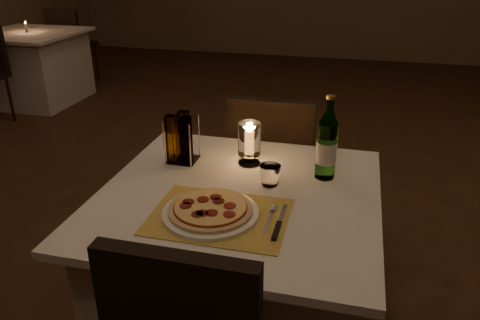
% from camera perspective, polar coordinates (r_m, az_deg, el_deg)
% --- Properties ---
extents(floor, '(8.00, 10.00, 0.02)m').
position_cam_1_polar(floor, '(2.76, 3.85, -9.87)').
color(floor, '#432615').
rests_on(floor, ground).
extents(main_table, '(1.00, 1.00, 0.74)m').
position_cam_1_polar(main_table, '(1.90, -0.15, -13.68)').
color(main_table, silver).
rests_on(main_table, ground).
extents(chair_far, '(0.42, 0.42, 0.90)m').
position_cam_1_polar(chair_far, '(2.41, 4.03, -0.05)').
color(chair_far, black).
rests_on(chair_far, ground).
extents(placemat, '(0.45, 0.34, 0.00)m').
position_cam_1_polar(placemat, '(1.55, -2.54, -6.88)').
color(placemat, gold).
rests_on(placemat, main_table).
extents(plate, '(0.32, 0.32, 0.01)m').
position_cam_1_polar(plate, '(1.56, -3.61, -6.45)').
color(plate, white).
rests_on(plate, placemat).
extents(pizza, '(0.28, 0.28, 0.02)m').
position_cam_1_polar(pizza, '(1.55, -3.64, -5.94)').
color(pizza, '#D8B77F').
rests_on(pizza, plate).
extents(fork, '(0.02, 0.18, 0.00)m').
position_cam_1_polar(fork, '(1.55, 3.74, -6.90)').
color(fork, silver).
rests_on(fork, placemat).
extents(knife, '(0.02, 0.22, 0.01)m').
position_cam_1_polar(knife, '(1.49, 4.64, -8.15)').
color(knife, black).
rests_on(knife, placemat).
extents(tumbler, '(0.08, 0.08, 0.08)m').
position_cam_1_polar(tumbler, '(1.74, 3.67, -1.87)').
color(tumbler, white).
rests_on(tumbler, main_table).
extents(water_bottle, '(0.08, 0.08, 0.33)m').
position_cam_1_polar(water_bottle, '(1.78, 10.54, 1.74)').
color(water_bottle, '#6DB461').
rests_on(water_bottle, main_table).
extents(hurricane_candle, '(0.09, 0.09, 0.18)m').
position_cam_1_polar(hurricane_candle, '(1.88, 1.14, 2.42)').
color(hurricane_candle, white).
rests_on(hurricane_candle, main_table).
extents(cruet_caddy, '(0.12, 0.12, 0.21)m').
position_cam_1_polar(cruet_caddy, '(1.91, -7.20, 2.43)').
color(cruet_caddy, white).
rests_on(cruet_caddy, main_table).
extents(neighbor_table_left, '(1.00, 1.00, 0.74)m').
position_cam_1_polar(neighbor_table_left, '(5.56, -23.86, 10.32)').
color(neighbor_table_left, silver).
rests_on(neighbor_table_left, ground).
extents(neighbor_chair_lb, '(0.42, 0.42, 0.90)m').
position_cam_1_polar(neighbor_chair_lb, '(6.10, -20.14, 13.70)').
color(neighbor_chair_lb, black).
rests_on(neighbor_chair_lb, ground).
extents(neighbor_candle_left, '(0.03, 0.03, 0.11)m').
position_cam_1_polar(neighbor_candle_left, '(5.49, -24.62, 14.49)').
color(neighbor_candle_left, white).
rests_on(neighbor_candle_left, neighbor_table_left).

